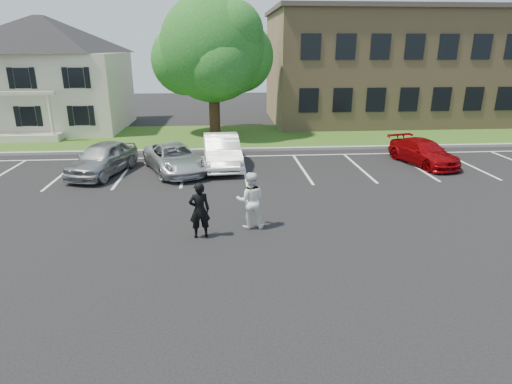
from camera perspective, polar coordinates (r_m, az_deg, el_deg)
The scene contains 13 objects.
ground_plane at distance 12.94m, azimuth 0.35°, elevation -6.67°, with size 90.00×90.00×0.00m, color black.
curb at distance 24.30m, azimuth -2.05°, elevation 5.68°, with size 40.00×0.30×0.15m, color gray.
grass_strip at distance 28.21m, azimuth -2.42°, elevation 7.43°, with size 44.00×8.00×0.08m, color #2C4A17.
stall_lines at distance 21.47m, azimuth 2.06°, elevation 3.74°, with size 34.00×5.36×0.01m.
house at distance 33.87m, azimuth -26.09°, elevation 13.98°, with size 10.30×9.22×7.60m.
office_building at distance 36.86m, azimuth 20.26°, elevation 15.45°, with size 22.40×10.40×8.30m.
tree at distance 28.29m, azimuth -5.61°, elevation 18.22°, with size 7.80×7.20×8.80m.
man_black_suit at distance 13.05m, azimuth -7.55°, elevation -2.43°, with size 0.64×0.42×1.76m, color black.
man_white_shirt at distance 13.62m, azimuth -0.76°, elevation -1.11°, with size 0.90×0.70×1.86m, color white.
car_silver_west at distance 20.80m, azimuth -19.76°, elevation 4.23°, with size 1.74×4.33×1.47m, color #A0A0A4.
car_silver_minivan at distance 20.36m, azimuth -10.77°, elevation 4.42°, with size 2.12×4.59×1.28m, color #BABDC1.
car_white_sedan at distance 20.92m, azimuth -4.57°, elevation 5.46°, with size 1.64×4.71×1.55m, color white.
car_red_compact at distance 22.89m, azimuth 21.42°, elevation 4.94°, with size 1.70×4.19×1.21m, color #890408.
Camera 1 is at (-1.00, -11.65, 5.55)m, focal length 30.00 mm.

